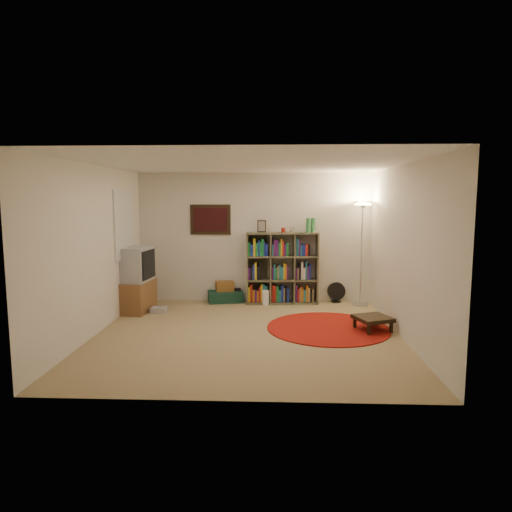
# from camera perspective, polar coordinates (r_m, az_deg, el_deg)

# --- Properties ---
(room) EXTENTS (4.54, 4.54, 2.54)m
(room) POSITION_cam_1_polar(r_m,az_deg,el_deg) (6.67, -1.52, 0.78)
(room) COLOR #8F7A53
(room) RESTS_ON ground
(bookshelf) EXTENTS (1.39, 0.47, 1.64)m
(bookshelf) POSITION_cam_1_polar(r_m,az_deg,el_deg) (8.76, 3.13, -1.63)
(bookshelf) COLOR brown
(bookshelf) RESTS_ON ground
(floor_lamp) EXTENTS (0.46, 0.46, 1.96)m
(floor_lamp) POSITION_cam_1_polar(r_m,az_deg,el_deg) (8.68, 13.17, 4.52)
(floor_lamp) COLOR silver
(floor_lamp) RESTS_ON ground
(floor_fan) EXTENTS (0.35, 0.18, 0.40)m
(floor_fan) POSITION_cam_1_polar(r_m,az_deg,el_deg) (9.00, 10.01, -4.49)
(floor_fan) COLOR black
(floor_fan) RESTS_ON ground
(tv_stand) EXTENTS (0.63, 0.85, 1.15)m
(tv_stand) POSITION_cam_1_polar(r_m,az_deg,el_deg) (8.39, -14.97, -2.99)
(tv_stand) COLOR brown
(tv_stand) RESTS_ON ground
(dvd_box) EXTENTS (0.28, 0.23, 0.09)m
(dvd_box) POSITION_cam_1_polar(r_m,az_deg,el_deg) (8.31, -12.02, -6.60)
(dvd_box) COLOR #A2A3A7
(dvd_box) RESTS_ON ground
(suitcase) EXTENTS (0.74, 0.56, 0.21)m
(suitcase) POSITION_cam_1_polar(r_m,az_deg,el_deg) (8.97, -3.85, -5.04)
(suitcase) COLOR #123325
(suitcase) RESTS_ON ground
(wicker_basket) EXTENTS (0.38, 0.32, 0.19)m
(wicker_basket) POSITION_cam_1_polar(r_m,az_deg,el_deg) (8.91, -3.92, -3.78)
(wicker_basket) COLOR brown
(wicker_basket) RESTS_ON suitcase
(duffel_bag) EXTENTS (0.37, 0.31, 0.25)m
(duffel_bag) POSITION_cam_1_polar(r_m,az_deg,el_deg) (9.06, -3.06, -4.78)
(duffel_bag) COLOR black
(duffel_bag) RESTS_ON ground
(paper_towel) EXTENTS (0.16, 0.16, 0.28)m
(paper_towel) POSITION_cam_1_polar(r_m,az_deg,el_deg) (8.68, 1.19, -5.22)
(paper_towel) COLOR white
(paper_towel) RESTS_ON ground
(red_rug) EXTENTS (1.90, 1.90, 0.02)m
(red_rug) POSITION_cam_1_polar(r_m,az_deg,el_deg) (7.26, 9.00, -8.86)
(red_rug) COLOR maroon
(red_rug) RESTS_ON ground
(side_table) EXTENTS (0.63, 0.63, 0.22)m
(side_table) POSITION_cam_1_polar(r_m,az_deg,el_deg) (7.22, 14.39, -7.61)
(side_table) COLOR black
(side_table) RESTS_ON ground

